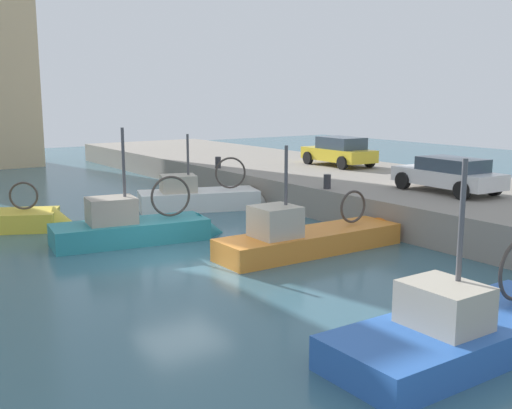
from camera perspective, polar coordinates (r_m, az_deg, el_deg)
water_surface at (r=17.96m, az=-7.09°, el=-5.18°), size 80.00×80.00×0.00m
quay_wall at (r=25.14m, az=16.77°, el=0.31°), size 9.00×56.00×1.20m
fishing_boat_orange at (r=18.98m, az=5.73°, el=-3.92°), size 6.94×1.89×4.02m
fishing_boat_blue at (r=12.75m, az=19.95°, el=-11.80°), size 6.59×2.32×4.56m
fishing_boat_teal at (r=20.41m, az=-10.69°, el=-2.99°), size 5.91×2.53×4.48m
fishing_boat_white at (r=25.80m, az=-4.66°, el=-0.14°), size 5.95×3.43×3.95m
parked_car_white at (r=23.41m, az=17.50°, el=2.70°), size 2.08×4.21×1.28m
parked_car_yellow at (r=30.95m, az=7.75°, el=4.94°), size 2.08×4.04×1.45m
mooring_bollard_south at (r=23.39m, az=6.64°, el=2.13°), size 0.28×0.28×0.55m
mooring_bollard_mid at (r=29.82m, az=-3.55°, el=3.93°), size 0.28×0.28×0.55m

